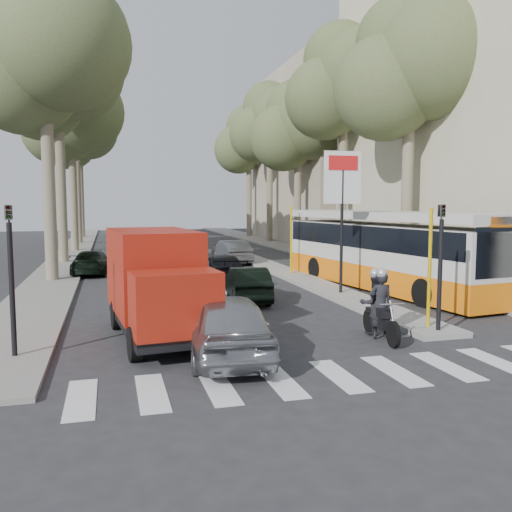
{
  "coord_description": "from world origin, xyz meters",
  "views": [
    {
      "loc": [
        -5.41,
        -14.28,
        3.65
      ],
      "look_at": [
        0.01,
        5.7,
        1.6
      ],
      "focal_mm": 38.0,
      "sensor_mm": 36.0,
      "label": 1
    }
  ],
  "objects_px": {
    "dark_hatchback": "(248,284)",
    "city_bus": "(385,248)",
    "red_truck": "(157,282)",
    "motorcycle": "(378,306)",
    "silver_hatchback": "(226,325)"
  },
  "relations": [
    {
      "from": "dark_hatchback",
      "to": "motorcycle",
      "type": "relative_size",
      "value": 1.69
    },
    {
      "from": "red_truck",
      "to": "motorcycle",
      "type": "distance_m",
      "value": 5.98
    },
    {
      "from": "silver_hatchback",
      "to": "dark_hatchback",
      "type": "relative_size",
      "value": 1.19
    },
    {
      "from": "red_truck",
      "to": "city_bus",
      "type": "relative_size",
      "value": 0.44
    },
    {
      "from": "city_bus",
      "to": "red_truck",
      "type": "bearing_deg",
      "value": -156.51
    },
    {
      "from": "dark_hatchback",
      "to": "city_bus",
      "type": "height_order",
      "value": "city_bus"
    },
    {
      "from": "motorcycle",
      "to": "dark_hatchback",
      "type": "bearing_deg",
      "value": 113.01
    },
    {
      "from": "dark_hatchback",
      "to": "motorcycle",
      "type": "bearing_deg",
      "value": 114.59
    },
    {
      "from": "red_truck",
      "to": "motorcycle",
      "type": "xyz_separation_m",
      "value": [
        5.74,
        -1.54,
        -0.65
      ]
    },
    {
      "from": "dark_hatchback",
      "to": "motorcycle",
      "type": "distance_m",
      "value": 6.58
    },
    {
      "from": "silver_hatchback",
      "to": "red_truck",
      "type": "height_order",
      "value": "red_truck"
    },
    {
      "from": "dark_hatchback",
      "to": "city_bus",
      "type": "xyz_separation_m",
      "value": [
        6.38,
        1.35,
        1.11
      ]
    },
    {
      "from": "dark_hatchback",
      "to": "city_bus",
      "type": "bearing_deg",
      "value": -161.38
    },
    {
      "from": "motorcycle",
      "to": "city_bus",
      "type": "bearing_deg",
      "value": 65.28
    },
    {
      "from": "dark_hatchback",
      "to": "motorcycle",
      "type": "height_order",
      "value": "motorcycle"
    }
  ]
}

